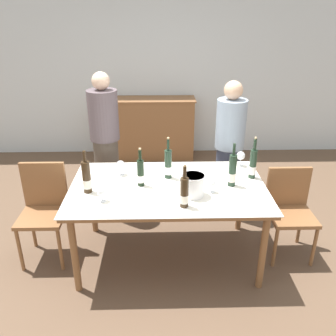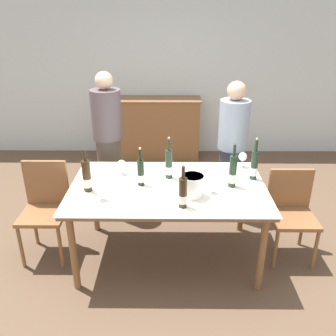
{
  "view_description": "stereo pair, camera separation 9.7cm",
  "coord_description": "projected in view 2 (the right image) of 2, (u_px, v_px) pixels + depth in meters",
  "views": [
    {
      "loc": [
        -0.07,
        -2.89,
        2.26
      ],
      "look_at": [
        0.0,
        0.0,
        0.96
      ],
      "focal_mm": 38.0,
      "sensor_mm": 36.0,
      "label": 1
    },
    {
      "loc": [
        0.03,
        -2.89,
        2.26
      ],
      "look_at": [
        0.0,
        0.0,
        0.96
      ],
      "focal_mm": 38.0,
      "sensor_mm": 36.0,
      "label": 2
    }
  ],
  "objects": [
    {
      "name": "wine_bottle_5",
      "position": [
        233.0,
        172.0,
        3.18
      ],
      "size": [
        0.07,
        0.07,
        0.41
      ],
      "color": "#1E3323",
      "rests_on": "dining_table"
    },
    {
      "name": "dining_table",
      "position": [
        168.0,
        192.0,
        3.27
      ],
      "size": [
        1.78,
        1.1,
        0.78
      ],
      "color": "brown",
      "rests_on": "ground_plane"
    },
    {
      "name": "wine_glass_0",
      "position": [
        243.0,
        157.0,
        3.59
      ],
      "size": [
        0.09,
        0.09,
        0.15
      ],
      "color": "white",
      "rests_on": "dining_table"
    },
    {
      "name": "wine_bottle_1",
      "position": [
        141.0,
        173.0,
        3.21
      ],
      "size": [
        0.06,
        0.06,
        0.36
      ],
      "color": "black",
      "rests_on": "dining_table"
    },
    {
      "name": "person_guest_left",
      "position": [
        232.0,
        151.0,
        4.02
      ],
      "size": [
        0.33,
        0.33,
        1.57
      ],
      "color": "#383F56",
      "rests_on": "ground_plane"
    },
    {
      "name": "back_wall",
      "position": [
        170.0,
        68.0,
        5.63
      ],
      "size": [
        8.0,
        0.1,
        2.8
      ],
      "color": "silver",
      "rests_on": "ground_plane"
    },
    {
      "name": "wine_bottle_3",
      "position": [
        183.0,
        193.0,
        2.85
      ],
      "size": [
        0.07,
        0.07,
        0.37
      ],
      "color": "#332314",
      "rests_on": "dining_table"
    },
    {
      "name": "wine_glass_1",
      "position": [
        212.0,
        184.0,
        3.09
      ],
      "size": [
        0.07,
        0.07,
        0.13
      ],
      "color": "white",
      "rests_on": "dining_table"
    },
    {
      "name": "wine_glass_2",
      "position": [
        122.0,
        165.0,
        3.44
      ],
      "size": [
        0.08,
        0.08,
        0.15
      ],
      "color": "white",
      "rests_on": "dining_table"
    },
    {
      "name": "wine_bottle_0",
      "position": [
        169.0,
        165.0,
        3.35
      ],
      "size": [
        0.07,
        0.07,
        0.41
      ],
      "color": "#1E3323",
      "rests_on": "dining_table"
    },
    {
      "name": "sideboard_cabinet",
      "position": [
        154.0,
        128.0,
        5.74
      ],
      "size": [
        1.47,
        0.46,
        0.97
      ],
      "color": "brown",
      "rests_on": "ground_plane"
    },
    {
      "name": "wine_glass_3",
      "position": [
        101.0,
        190.0,
        2.97
      ],
      "size": [
        0.08,
        0.08,
        0.14
      ],
      "color": "white",
      "rests_on": "dining_table"
    },
    {
      "name": "ground_plane",
      "position": [
        168.0,
        255.0,
        3.56
      ],
      "size": [
        12.0,
        12.0,
        0.0
      ],
      "primitive_type": "plane",
      "color": "brown"
    },
    {
      "name": "ice_bucket",
      "position": [
        192.0,
        185.0,
        3.03
      ],
      "size": [
        0.2,
        0.2,
        0.19
      ],
      "color": "white",
      "rests_on": "dining_table"
    },
    {
      "name": "chair_right_end",
      "position": [
        291.0,
        208.0,
        3.42
      ],
      "size": [
        0.42,
        0.42,
        0.86
      ],
      "color": "brown",
      "rests_on": "ground_plane"
    },
    {
      "name": "person_host",
      "position": [
        109.0,
        146.0,
        4.05
      ],
      "size": [
        0.33,
        0.33,
        1.66
      ],
      "color": "#51473D",
      "rests_on": "ground_plane"
    },
    {
      "name": "chair_left_end",
      "position": [
        45.0,
        203.0,
        3.43
      ],
      "size": [
        0.42,
        0.42,
        0.94
      ],
      "color": "brown",
      "rests_on": "ground_plane"
    },
    {
      "name": "wine_bottle_2",
      "position": [
        87.0,
        177.0,
        3.11
      ],
      "size": [
        0.08,
        0.08,
        0.39
      ],
      "color": "#332314",
      "rests_on": "dining_table"
    },
    {
      "name": "wine_bottle_4",
      "position": [
        254.0,
        165.0,
        3.32
      ],
      "size": [
        0.07,
        0.07,
        0.41
      ],
      "color": "#1E3323",
      "rests_on": "dining_table"
    }
  ]
}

